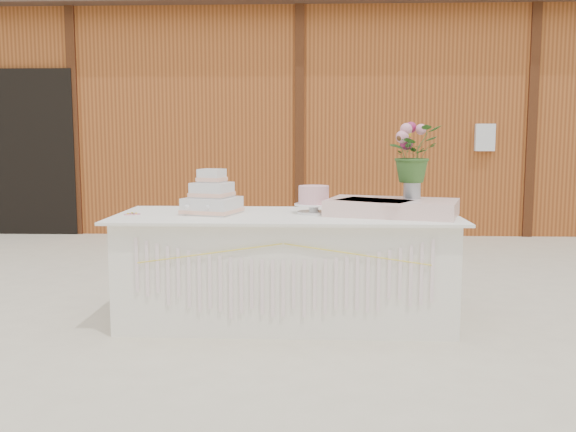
{
  "coord_description": "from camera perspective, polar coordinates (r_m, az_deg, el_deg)",
  "views": [
    {
      "loc": [
        0.2,
        -4.48,
        1.32
      ],
      "look_at": [
        0.0,
        0.3,
        0.72
      ],
      "focal_mm": 40.0,
      "sensor_mm": 36.0,
      "label": 1
    }
  ],
  "objects": [
    {
      "name": "barn",
      "position": [
        10.49,
        1.23,
        9.08
      ],
      "size": [
        12.6,
        4.6,
        3.3
      ],
      "color": "#9D5121",
      "rests_on": "ground"
    },
    {
      "name": "satin_runner",
      "position": [
        4.52,
        9.24,
        0.77
      ],
      "size": [
        0.99,
        0.74,
        0.11
      ],
      "primitive_type": "cube",
      "rotation": [
        0.0,
        0.0,
        -0.29
      ],
      "color": "beige",
      "rests_on": "cake_table"
    },
    {
      "name": "bouquet",
      "position": [
        4.56,
        11.05,
        6.07
      ],
      "size": [
        0.47,
        0.46,
        0.4
      ],
      "primitive_type": "imported",
      "rotation": [
        0.0,
        0.0,
        0.6
      ],
      "color": "#345E25",
      "rests_on": "flower_vase"
    },
    {
      "name": "ground",
      "position": [
        4.68,
        -0.15,
        -9.24
      ],
      "size": [
        80.0,
        80.0,
        0.0
      ],
      "primitive_type": "plane",
      "color": "beige",
      "rests_on": "ground"
    },
    {
      "name": "pink_cake_stand",
      "position": [
        4.56,
        2.3,
        1.61
      ],
      "size": [
        0.27,
        0.27,
        0.2
      ],
      "color": "white",
      "rests_on": "cake_table"
    },
    {
      "name": "flower_vase",
      "position": [
        4.58,
        10.97,
        2.54
      ],
      "size": [
        0.12,
        0.12,
        0.16
      ],
      "primitive_type": "cylinder",
      "color": "#BABBBF",
      "rests_on": "satin_runner"
    },
    {
      "name": "loose_flowers",
      "position": [
        4.7,
        -13.16,
        0.33
      ],
      "size": [
        0.12,
        0.29,
        0.02
      ],
      "primitive_type": null,
      "rotation": [
        0.0,
        0.0,
        0.01
      ],
      "color": "pink",
      "rests_on": "cake_table"
    },
    {
      "name": "cake_table",
      "position": [
        4.58,
        -0.16,
        -4.61
      ],
      "size": [
        2.4,
        1.0,
        0.77
      ],
      "color": "white",
      "rests_on": "ground"
    },
    {
      "name": "wedding_cake",
      "position": [
        4.58,
        -6.77,
        1.55
      ],
      "size": [
        0.44,
        0.44,
        0.32
      ],
      "rotation": [
        0.0,
        0.0,
        -0.29
      ],
      "color": "silver",
      "rests_on": "cake_table"
    }
  ]
}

